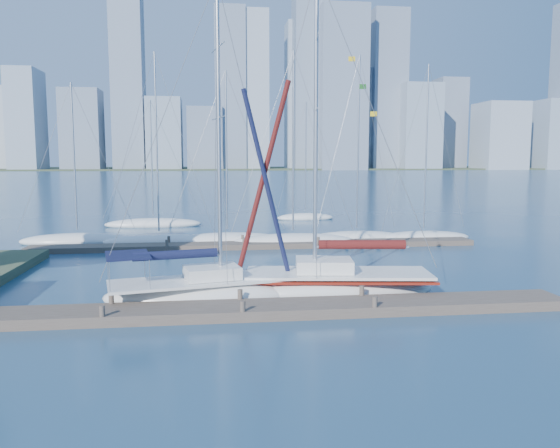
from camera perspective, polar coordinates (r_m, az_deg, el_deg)
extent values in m
plane|color=navy|center=(21.31, -4.05, -9.50)|extent=(700.00, 700.00, 0.00)
cube|color=#483D35|center=(21.25, -4.05, -8.98)|extent=(26.00, 2.00, 0.40)
cube|color=#483D35|center=(37.01, -2.32, -2.22)|extent=(30.00, 1.80, 0.36)
cube|color=#38472D|center=(340.48, -7.03, 5.73)|extent=(800.00, 100.00, 1.50)
ellipsoid|color=white|center=(23.47, -8.43, -7.43)|extent=(8.34, 4.21, 1.40)
cube|color=white|center=(23.32, -8.46, -5.88)|extent=(7.72, 3.89, 0.11)
cube|color=white|center=(23.36, -7.12, -5.02)|extent=(2.54, 2.13, 0.51)
cylinder|color=silver|center=(22.97, -6.42, 9.44)|extent=(0.17, 0.17, 12.24)
cylinder|color=silver|center=(22.96, -10.86, -3.40)|extent=(3.71, 0.88, 0.09)
cylinder|color=#0F1034|center=(22.94, -10.86, -3.17)|extent=(3.48, 1.09, 0.37)
cube|color=#0F1034|center=(22.74, -15.64, -3.15)|extent=(2.10, 2.52, 0.07)
ellipsoid|color=white|center=(24.47, 6.03, -6.75)|extent=(9.02, 3.96, 1.53)
cube|color=white|center=(24.32, 6.05, -5.12)|extent=(8.35, 3.65, 0.12)
cube|color=white|center=(24.19, 4.62, -4.30)|extent=(2.67, 2.16, 0.56)
cylinder|color=silver|center=(23.76, 3.76, 10.20)|extent=(0.18, 0.18, 12.73)
cylinder|color=silver|center=(24.23, 8.55, -2.38)|extent=(4.11, 0.64, 0.10)
cylinder|color=#450E0E|center=(24.21, 8.56, -2.14)|extent=(3.82, 0.90, 0.41)
cube|color=maroon|center=(24.35, 6.05, -5.52)|extent=(8.55, 3.79, 0.10)
ellipsoid|color=white|center=(41.36, -20.37, -1.66)|extent=(8.06, 2.36, 1.10)
cylinder|color=silver|center=(40.96, -20.71, 6.55)|extent=(0.12, 0.12, 10.22)
ellipsoid|color=white|center=(39.30, -12.50, -1.82)|extent=(8.10, 3.63, 1.07)
cylinder|color=silver|center=(38.89, -12.76, 8.28)|extent=(0.12, 0.12, 12.24)
ellipsoid|color=white|center=(39.05, -5.52, -1.73)|extent=(8.36, 2.72, 1.14)
cylinder|color=silver|center=(38.63, -5.63, 7.61)|extent=(0.12, 0.12, 11.01)
ellipsoid|color=white|center=(38.29, 1.38, -1.86)|extent=(8.81, 2.77, 1.17)
cylinder|color=silver|center=(37.87, 1.41, 8.60)|extent=(0.13, 0.13, 12.21)
ellipsoid|color=white|center=(40.64, 8.01, -1.45)|extent=(7.52, 4.76, 1.04)
cylinder|color=silver|center=(40.25, 8.17, 8.38)|extent=(0.11, 0.11, 12.38)
ellipsoid|color=white|center=(41.85, 14.76, -1.38)|extent=(7.32, 3.36, 1.01)
cylinder|color=silver|center=(41.46, 15.04, 7.73)|extent=(0.11, 0.11, 11.80)
ellipsoid|color=white|center=(49.92, -13.09, -0.03)|extent=(8.80, 3.93, 1.10)
cylinder|color=silver|center=(49.58, -13.27, 6.70)|extent=(0.12, 0.12, 10.09)
ellipsoid|color=white|center=(54.32, 2.68, 0.65)|extent=(5.81, 2.43, 0.95)
cylinder|color=silver|center=(54.01, 2.71, 7.01)|extent=(0.10, 0.10, 10.65)
cube|color=#808FA5|center=(319.72, -24.96, 9.79)|extent=(14.66, 23.42, 52.42)
cube|color=slate|center=(315.88, -19.98, 9.22)|extent=(20.59, 17.63, 43.13)
cube|color=#8A98A6|center=(333.32, -15.36, 8.59)|extent=(15.53, 17.61, 35.74)
cube|color=#808FA5|center=(306.65, -11.97, 9.15)|extent=(18.57, 19.81, 38.76)
cube|color=slate|center=(307.32, -7.85, 8.81)|extent=(19.06, 16.86, 34.25)
cube|color=#8A98A6|center=(312.97, -3.10, 13.66)|extent=(19.55, 14.99, 86.90)
cube|color=#808FA5|center=(331.39, 2.13, 13.09)|extent=(16.73, 17.46, 84.79)
cube|color=slate|center=(309.84, 6.52, 13.80)|extent=(25.44, 18.95, 88.04)
cube|color=#8A98A6|center=(329.22, 9.32, 10.67)|extent=(14.11, 17.11, 57.55)
cube|color=#808FA5|center=(322.48, 14.30, 9.77)|extent=(21.58, 18.80, 47.84)
cube|color=slate|center=(362.32, 17.24, 9.93)|extent=(17.02, 17.52, 55.51)
cube|color=#8A98A6|center=(342.15, 21.95, 8.49)|extent=(24.31, 23.94, 38.08)
cube|color=#808FA5|center=(357.96, 26.25, 8.34)|extent=(13.30, 21.38, 40.01)
cube|color=slate|center=(318.31, -15.65, 16.50)|extent=(16.61, 18.00, 122.02)
cube|color=slate|center=(312.95, -5.24, 13.75)|extent=(16.78, 18.00, 88.09)
cube|color=slate|center=(318.98, 3.15, 15.30)|extent=(18.68, 18.00, 106.53)
cube|color=slate|center=(328.77, 11.09, 13.45)|extent=(19.70, 18.00, 89.61)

